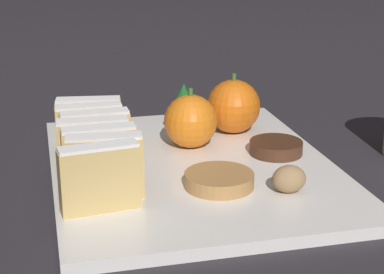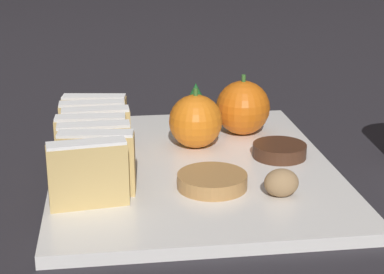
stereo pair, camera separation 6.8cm
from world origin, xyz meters
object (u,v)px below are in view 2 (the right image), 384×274
Objects in this scene: orange_far at (243,108)px; walnut at (281,183)px; chocolate_cookie at (279,150)px; orange_near at (196,121)px.

orange_far is 0.19m from walnut.
walnut reaches higher than chocolate_cookie.
orange_near is at bearing 112.18° from walnut.
walnut is at bearing -67.82° from orange_near.
orange_far is at bearing 105.47° from chocolate_cookie.
orange_far is (0.06, 0.04, 0.00)m from orange_near.
chocolate_cookie is at bearing 75.76° from walnut.
chocolate_cookie is (0.09, -0.05, -0.02)m from orange_near.
orange_near is 1.17× the size of chocolate_cookie.
walnut is at bearing -104.24° from chocolate_cookie.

